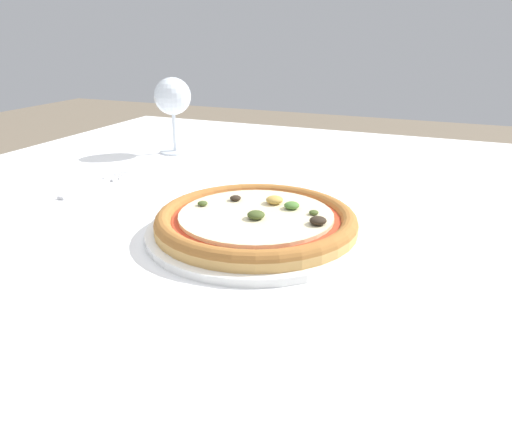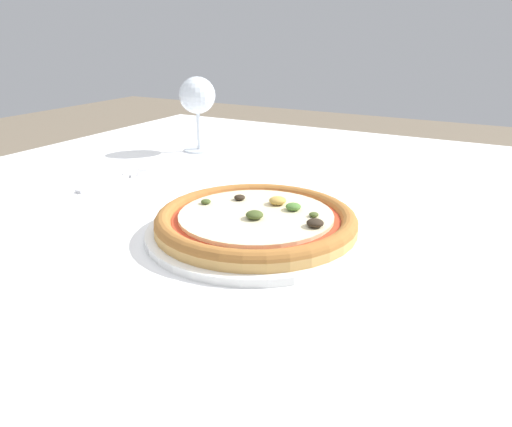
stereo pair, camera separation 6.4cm
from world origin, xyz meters
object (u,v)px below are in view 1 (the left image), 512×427
at_px(wine_glass_far_left, 173,99).
at_px(dining_table, 338,241).
at_px(fork, 100,183).
at_px(pizza_plate, 256,223).

bearing_deg(wine_glass_far_left, dining_table, -23.87).
bearing_deg(fork, pizza_plate, -16.74).
xyz_separation_m(dining_table, fork, (-0.40, -0.08, 0.07)).
bearing_deg(wine_glass_far_left, pizza_plate, -46.46).
distance_m(dining_table, pizza_plate, 0.21).
relative_size(fork, wine_glass_far_left, 1.07).
xyz_separation_m(dining_table, wine_glass_far_left, (-0.41, 0.18, 0.18)).
distance_m(pizza_plate, wine_glass_far_left, 0.50).
height_order(pizza_plate, wine_glass_far_left, wine_glass_far_left).
bearing_deg(fork, wine_glass_far_left, 90.84).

